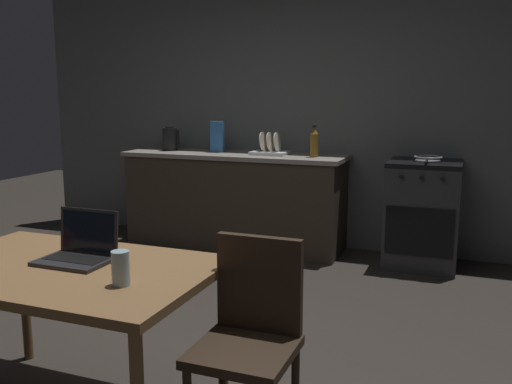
{
  "coord_description": "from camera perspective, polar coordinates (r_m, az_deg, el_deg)",
  "views": [
    {
      "loc": [
        1.53,
        -2.66,
        1.48
      ],
      "look_at": [
        0.21,
        0.75,
        0.83
      ],
      "focal_mm": 38.89,
      "sensor_mm": 36.0,
      "label": 1
    }
  ],
  "objects": [
    {
      "name": "dish_rack",
      "position": [
        5.21,
        1.47,
        4.39
      ],
      "size": [
        0.34,
        0.26,
        0.21
      ],
      "color": "silver",
      "rests_on": "kitchen_counter"
    },
    {
      "name": "cereal_box",
      "position": [
        5.43,
        -4.01,
        5.69
      ],
      "size": [
        0.13,
        0.05,
        0.3
      ],
      "color": "#3372B2",
      "rests_on": "kitchen_counter"
    },
    {
      "name": "drinking_glass",
      "position": [
        2.3,
        -13.75,
        -7.63
      ],
      "size": [
        0.07,
        0.07,
        0.14
      ],
      "color": "#99B7C6",
      "rests_on": "dining_table"
    },
    {
      "name": "kitchen_counter",
      "position": [
        5.41,
        -2.18,
        -0.79
      ],
      "size": [
        2.16,
        0.64,
        0.92
      ],
      "color": "#382D23",
      "rests_on": "ground_plane"
    },
    {
      "name": "ground_plane",
      "position": [
        3.41,
        -8.23,
        -15.78
      ],
      "size": [
        12.0,
        12.0,
        0.0
      ],
      "primitive_type": "plane",
      "color": "#2D2823"
    },
    {
      "name": "laptop",
      "position": [
        2.68,
        -17.79,
        -5.82
      ],
      "size": [
        0.32,
        0.24,
        0.23
      ],
      "rotation": [
        0.0,
        0.0,
        0.23
      ],
      "color": "#232326",
      "rests_on": "dining_table"
    },
    {
      "name": "stove_oven",
      "position": [
        4.99,
        16.76,
        -2.16
      ],
      "size": [
        0.6,
        0.62,
        0.92
      ],
      "color": "#2D2D30",
      "rests_on": "ground_plane"
    },
    {
      "name": "dining_table",
      "position": [
        2.66,
        -19.03,
        -8.58
      ],
      "size": [
        1.33,
        0.85,
        0.72
      ],
      "color": "brown",
      "rests_on": "ground_plane"
    },
    {
      "name": "back_wall",
      "position": [
        5.37,
        7.97,
        8.13
      ],
      "size": [
        6.4,
        0.1,
        2.61
      ],
      "primitive_type": "cube",
      "color": "#5B5E5E",
      "rests_on": "ground_plane"
    },
    {
      "name": "chair",
      "position": [
        2.38,
        -0.57,
        -13.97
      ],
      "size": [
        0.4,
        0.4,
        0.89
      ],
      "rotation": [
        0.0,
        0.0,
        0.09
      ],
      "color": "#2D2116",
      "rests_on": "ground_plane"
    },
    {
      "name": "bottle",
      "position": [
        5.02,
        6.0,
        5.13
      ],
      "size": [
        0.07,
        0.07,
        0.29
      ],
      "color": "#8C601E",
      "rests_on": "kitchen_counter"
    },
    {
      "name": "frying_pan",
      "position": [
        4.89,
        17.27,
        3.3
      ],
      "size": [
        0.23,
        0.4,
        0.05
      ],
      "color": "gray",
      "rests_on": "stove_oven"
    },
    {
      "name": "electric_kettle",
      "position": [
        5.65,
        -8.83,
        5.42
      ],
      "size": [
        0.18,
        0.16,
        0.24
      ],
      "color": "black",
      "rests_on": "kitchen_counter"
    }
  ]
}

